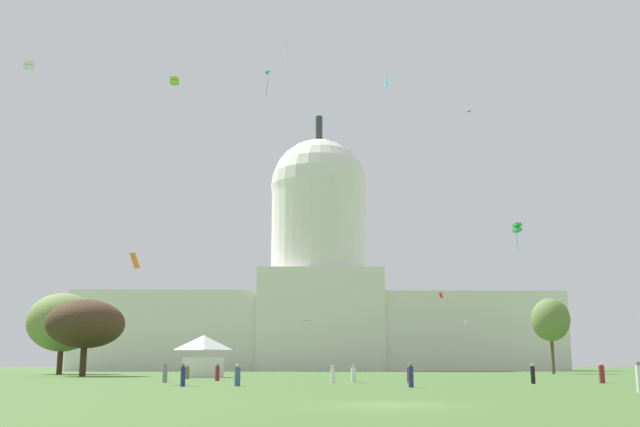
% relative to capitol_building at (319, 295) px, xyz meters
% --- Properties ---
extents(ground_plane, '(800.00, 800.00, 0.00)m').
position_rel_capitol_building_xyz_m(ground_plane, '(-1.93, -155.87, -18.53)').
color(ground_plane, '#42662D').
extents(capitol_building, '(116.57, 27.85, 65.43)m').
position_rel_capitol_building_xyz_m(capitol_building, '(0.00, 0.00, 0.00)').
color(capitol_building, silver).
rests_on(capitol_building, ground_plane).
extents(event_tent, '(5.58, 4.88, 4.99)m').
position_rel_capitol_building_xyz_m(event_tent, '(-16.86, -94.46, -16.03)').
color(event_tent, white).
rests_on(event_tent, ground_plane).
extents(tree_east_far, '(8.57, 8.69, 12.35)m').
position_rel_capitol_building_xyz_m(tree_east_far, '(36.55, -63.09, -9.75)').
color(tree_east_far, brown).
rests_on(tree_east_far, ground_plane).
extents(tree_west_mid, '(15.84, 15.73, 12.73)m').
position_rel_capitol_building_xyz_m(tree_west_mid, '(-42.90, -65.52, -10.44)').
color(tree_west_mid, '#42301E').
rests_on(tree_west_mid, ground_plane).
extents(tree_west_near, '(11.11, 11.11, 10.02)m').
position_rel_capitol_building_xyz_m(tree_west_near, '(-33.63, -85.74, -11.74)').
color(tree_west_near, '#42301E').
rests_on(tree_west_near, ground_plane).
extents(person_maroon_mid_left, '(0.52, 0.52, 1.63)m').
position_rel_capitol_building_xyz_m(person_maroon_mid_left, '(-13.22, -112.90, -17.80)').
color(person_maroon_mid_left, maroon).
rests_on(person_maroon_mid_left, ground_plane).
extents(person_maroon_back_left, '(0.52, 0.52, 1.48)m').
position_rel_capitol_building_xyz_m(person_maroon_back_left, '(4.14, -120.58, -17.87)').
color(person_maroon_back_left, maroon).
rests_on(person_maroon_back_left, ground_plane).
extents(person_grey_near_tree_west, '(0.49, 0.49, 1.65)m').
position_rel_capitol_building_xyz_m(person_grey_near_tree_west, '(-17.03, -119.90, -17.78)').
color(person_grey_near_tree_west, gray).
rests_on(person_grey_near_tree_west, ground_plane).
extents(person_olive_mid_center, '(0.58, 0.58, 1.50)m').
position_rel_capitol_building_xyz_m(person_olive_mid_center, '(-17.37, -103.90, -17.87)').
color(person_olive_mid_center, olive).
rests_on(person_olive_mid_center, ground_plane).
extents(person_white_edge_east, '(0.48, 0.48, 1.73)m').
position_rel_capitol_building_xyz_m(person_white_edge_east, '(13.66, -143.74, -17.73)').
color(person_white_edge_east, silver).
rests_on(person_white_edge_east, ground_plane).
extents(person_navy_back_center, '(0.45, 0.45, 1.60)m').
position_rel_capitol_building_xyz_m(person_navy_back_center, '(-13.73, -131.64, -17.79)').
color(person_navy_back_center, navy).
rests_on(person_navy_back_center, ground_plane).
extents(person_white_lawn_far_right, '(0.45, 0.45, 1.52)m').
position_rel_capitol_building_xyz_m(person_white_lawn_far_right, '(-0.51, -117.83, -17.85)').
color(person_white_lawn_far_right, silver).
rests_on(person_white_lawn_far_right, ground_plane).
extents(person_denim_front_left, '(0.56, 0.56, 1.58)m').
position_rel_capitol_building_xyz_m(person_denim_front_left, '(-9.94, -130.57, -17.82)').
color(person_denim_front_left, '#3D5684').
rests_on(person_denim_front_left, ground_plane).
extents(person_maroon_lawn_far_left, '(0.62, 0.62, 1.69)m').
position_rel_capitol_building_xyz_m(person_maroon_lawn_far_left, '(19.82, -123.49, -17.77)').
color(person_maroon_lawn_far_left, maroon).
rests_on(person_maroon_lawn_far_left, ground_plane).
extents(person_navy_near_tent, '(0.38, 0.38, 1.66)m').
position_rel_capitol_building_xyz_m(person_navy_near_tent, '(2.22, -133.97, -17.76)').
color(person_navy_near_tent, navy).
rests_on(person_navy_near_tent, ground_plane).
extents(person_black_front_right, '(0.49, 0.49, 1.61)m').
position_rel_capitol_building_xyz_m(person_black_front_right, '(13.63, -124.69, -17.79)').
color(person_black_front_right, black).
rests_on(person_black_front_right, ground_plane).
extents(person_white_back_right, '(0.45, 0.45, 1.47)m').
position_rel_capitol_building_xyz_m(person_white_back_right, '(-2.55, -121.38, -17.86)').
color(person_white_back_right, silver).
rests_on(person_white_back_right, ground_plane).
extents(kite_green_mid, '(1.49, 1.52, 4.38)m').
position_rel_capitol_building_xyz_m(kite_green_mid, '(29.07, -71.95, 4.13)').
color(kite_green_mid, green).
extents(kite_orange_low, '(0.76, 0.67, 1.36)m').
position_rel_capitol_building_xyz_m(kite_orange_low, '(-18.37, -127.85, -9.01)').
color(kite_orange_low, orange).
extents(kite_gold_high, '(0.34, 1.16, 4.83)m').
position_rel_capitol_building_xyz_m(kite_gold_high, '(-7.56, -62.13, 39.50)').
color(kite_gold_high, gold).
extents(kite_yellow_low, '(0.63, 0.47, 0.77)m').
position_rel_capitol_building_xyz_m(kite_yellow_low, '(13.97, -26.07, -3.32)').
color(kite_yellow_low, yellow).
extents(kite_turquoise_high, '(1.12, 1.65, 3.53)m').
position_rel_capitol_building_xyz_m(kite_turquoise_high, '(-10.54, -81.51, 25.26)').
color(kite_turquoise_high, teal).
extents(kite_red_low, '(0.97, 0.81, 1.20)m').
position_rel_capitol_building_xyz_m(kite_red_low, '(24.42, -32.29, -2.90)').
color(kite_red_low, red).
extents(kite_white_mid, '(1.00, 1.05, 1.01)m').
position_rel_capitol_building_xyz_m(kite_white_mid, '(-33.03, -114.13, 12.88)').
color(kite_white_mid, white).
extents(kite_pink_low, '(0.28, 0.61, 0.88)m').
position_rel_capitol_building_xyz_m(kite_pink_low, '(28.29, -36.90, -8.74)').
color(kite_pink_low, pink).
extents(kite_blue_low, '(1.76, 1.43, 3.84)m').
position_rel_capitol_building_xyz_m(kite_blue_low, '(-3.76, -29.79, -8.64)').
color(kite_blue_low, blue).
extents(kite_cyan_mid, '(0.16, 0.98, 1.09)m').
position_rel_capitol_building_xyz_m(kite_cyan_mid, '(3.59, -112.52, 12.08)').
color(kite_cyan_mid, '#33BCDB').
extents(kite_lime_mid, '(1.01, 0.99, 0.84)m').
position_rel_capitol_building_xyz_m(kite_lime_mid, '(-19.63, -106.33, 14.44)').
color(kite_lime_mid, '#8CD133').
extents(kite_violet_high, '(0.98, 1.18, 0.27)m').
position_rel_capitol_building_xyz_m(kite_violet_high, '(25.26, -60.53, 27.01)').
color(kite_violet_high, purple).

